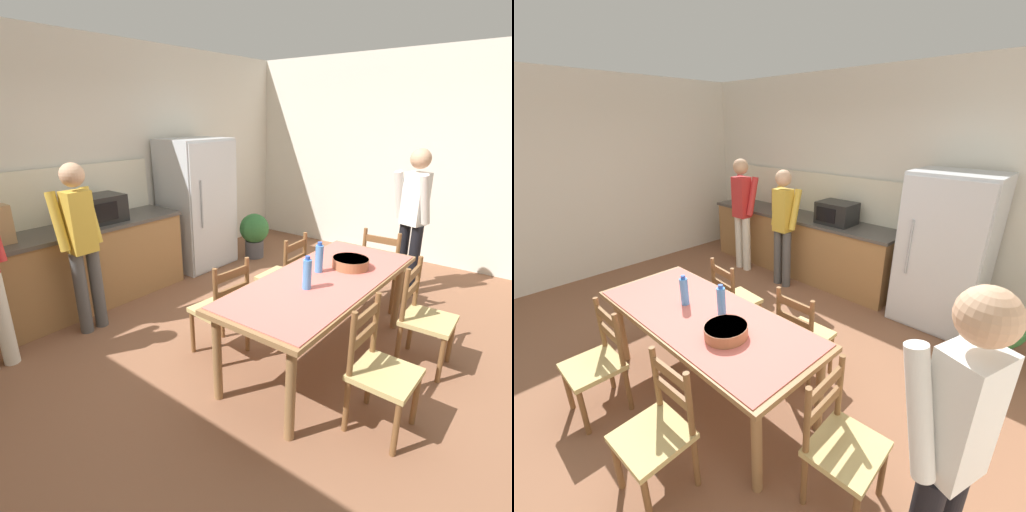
# 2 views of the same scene
# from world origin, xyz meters

# --- Properties ---
(ground_plane) EXTENTS (8.32, 8.32, 0.00)m
(ground_plane) POSITION_xyz_m (0.00, 0.00, 0.00)
(ground_plane) COLOR brown
(wall_back) EXTENTS (6.52, 0.12, 2.90)m
(wall_back) POSITION_xyz_m (0.00, 2.66, 1.45)
(wall_back) COLOR silver
(wall_back) RESTS_ON ground
(wall_right) EXTENTS (0.12, 5.20, 2.90)m
(wall_right) POSITION_xyz_m (3.26, 0.00, 1.45)
(wall_right) COLOR silver
(wall_right) RESTS_ON ground
(kitchen_counter) EXTENTS (3.18, 0.66, 0.92)m
(kitchen_counter) POSITION_xyz_m (-1.04, 2.23, 0.46)
(kitchen_counter) COLOR #9E7042
(kitchen_counter) RESTS_ON ground
(counter_splashback) EXTENTS (3.14, 0.03, 0.60)m
(counter_splashback) POSITION_xyz_m (-1.04, 2.54, 1.22)
(counter_splashback) COLOR #EFE8CB
(counter_splashback) RESTS_ON kitchen_counter
(refrigerator) EXTENTS (0.89, 0.73, 1.76)m
(refrigerator) POSITION_xyz_m (1.09, 2.19, 0.88)
(refrigerator) COLOR silver
(refrigerator) RESTS_ON ground
(microwave) EXTENTS (0.50, 0.39, 0.30)m
(microwave) POSITION_xyz_m (-0.37, 2.21, 1.07)
(microwave) COLOR black
(microwave) RESTS_ON kitchen_counter
(dining_table) EXTENTS (2.10, 0.86, 0.77)m
(dining_table) POSITION_xyz_m (0.08, -0.37, 0.69)
(dining_table) COLOR olive
(dining_table) RESTS_ON ground
(bottle_near_centre) EXTENTS (0.07, 0.07, 0.27)m
(bottle_near_centre) POSITION_xyz_m (-0.19, -0.37, 0.89)
(bottle_near_centre) COLOR #4C8ED6
(bottle_near_centre) RESTS_ON dining_table
(bottle_off_centre) EXTENTS (0.07, 0.07, 0.27)m
(bottle_off_centre) POSITION_xyz_m (0.18, -0.26, 0.89)
(bottle_off_centre) COLOR #4C8ED6
(bottle_off_centre) RESTS_ON dining_table
(serving_bowl) EXTENTS (0.32, 0.32, 0.09)m
(serving_bowl) POSITION_xyz_m (0.44, -0.43, 0.82)
(serving_bowl) COLOR #9E6642
(serving_bowl) RESTS_ON dining_table
(chair_side_far_left) EXTENTS (0.45, 0.44, 0.91)m
(chair_side_far_left) POSITION_xyz_m (-0.40, 0.35, 0.44)
(chair_side_far_left) COLOR brown
(chair_side_far_left) RESTS_ON ground
(chair_side_near_right) EXTENTS (0.44, 0.42, 0.91)m
(chair_side_near_right) POSITION_xyz_m (0.54, -1.09, 0.44)
(chair_side_near_right) COLOR brown
(chair_side_near_right) RESTS_ON ground
(chair_side_near_left) EXTENTS (0.42, 0.40, 0.91)m
(chair_side_near_left) POSITION_xyz_m (-0.40, -1.09, 0.44)
(chair_side_near_left) COLOR brown
(chair_side_near_left) RESTS_ON ground
(chair_side_far_right) EXTENTS (0.42, 0.40, 0.91)m
(chair_side_far_right) POSITION_xyz_m (0.55, 0.35, 0.44)
(chair_side_far_right) COLOR brown
(chair_side_far_right) RESTS_ON ground
(chair_head_end) EXTENTS (0.42, 0.44, 0.91)m
(chair_head_end) POSITION_xyz_m (1.42, -0.37, 0.44)
(chair_head_end) COLOR brown
(chair_head_end) RESTS_ON ground
(person_at_counter) EXTENTS (0.42, 0.29, 1.66)m
(person_at_counter) POSITION_xyz_m (-0.89, 1.69, 0.93)
(person_at_counter) COLOR #4C4C4C
(person_at_counter) RESTS_ON ground
(person_by_table) EXTENTS (0.37, 0.48, 1.71)m
(person_by_table) POSITION_xyz_m (1.97, -0.46, 0.96)
(person_by_table) COLOR black
(person_by_table) RESTS_ON ground
(potted_plant) EXTENTS (0.44, 0.44, 0.67)m
(potted_plant) POSITION_xyz_m (1.81, 1.76, 0.39)
(potted_plant) COLOR #4C4C51
(potted_plant) RESTS_ON ground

